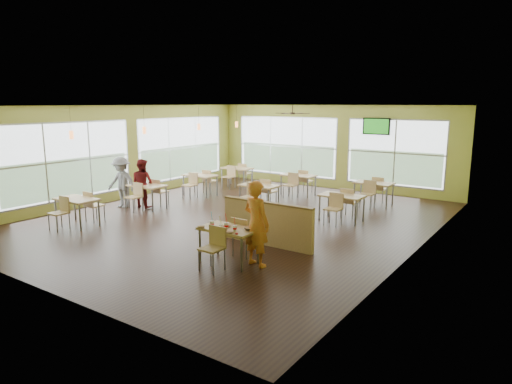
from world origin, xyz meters
TOP-DOWN VIEW (x-y plane):
  - room at (0.00, 0.00)m, footprint 12.00×12.04m
  - window_bays at (-2.65, 3.08)m, footprint 9.24×10.24m
  - main_table at (2.00, -3.00)m, footprint 1.22×1.52m
  - half_wall_divider at (2.00, -1.55)m, footprint 2.40×0.14m
  - dining_tables at (-1.05, 1.71)m, footprint 6.92×8.72m
  - pendant_lights at (-3.20, 0.68)m, footprint 0.11×7.31m
  - ceiling_fan at (-0.00, 3.00)m, footprint 1.25×1.25m
  - tv_backwall at (1.80, 5.90)m, footprint 1.00×0.07m
  - man_plaid at (2.56, -2.81)m, footprint 0.71×0.54m
  - patron_maroon at (-3.43, -0.47)m, footprint 0.79×0.63m
  - patron_grey at (-3.96, -0.87)m, footprint 1.13×0.76m
  - cup_blue at (1.70, -3.17)m, footprint 0.10×0.10m
  - cup_yellow at (1.97, -3.23)m, footprint 0.09×0.09m
  - cup_red_near at (2.01, -3.09)m, footprint 0.10×0.10m
  - cup_red_far at (2.25, -3.12)m, footprint 0.09×0.09m
  - food_basket at (2.44, -2.87)m, footprint 0.23×0.23m
  - ketchup_cup at (2.41, -3.28)m, footprint 0.06×0.06m
  - wrapper_left at (1.51, -3.30)m, footprint 0.20×0.19m
  - wrapper_mid at (1.92, -2.96)m, footprint 0.23×0.22m
  - wrapper_right at (2.27, -3.30)m, footprint 0.16×0.15m

SIDE VIEW (x-z plane):
  - half_wall_divider at x=2.00m, z-range 0.00..1.04m
  - dining_tables at x=-1.05m, z-range 0.20..1.07m
  - main_table at x=2.00m, z-range 0.20..1.07m
  - ketchup_cup at x=2.41m, z-range 0.75..0.77m
  - wrapper_right at x=2.27m, z-range 0.75..0.79m
  - wrapper_left at x=1.51m, z-range 0.75..0.79m
  - wrapper_mid at x=1.92m, z-range 0.75..0.80m
  - patron_maroon at x=-3.43m, z-range 0.00..1.55m
  - food_basket at x=2.44m, z-range 0.75..0.81m
  - patron_grey at x=-3.96m, z-range 0.00..1.61m
  - cup_red_far at x=2.25m, z-range 0.66..0.97m
  - cup_yellow at x=1.97m, z-range 0.66..0.97m
  - cup_red_near at x=2.01m, z-range 0.64..1.00m
  - cup_blue at x=1.70m, z-range 0.64..1.01m
  - man_plaid at x=2.56m, z-range 0.00..1.77m
  - window_bays at x=-2.65m, z-range 0.29..2.66m
  - room at x=0.00m, z-range 0.00..3.20m
  - tv_backwall at x=1.80m, z-range 2.15..2.75m
  - pendant_lights at x=-3.20m, z-range 2.02..2.88m
  - ceiling_fan at x=0.00m, z-range 2.80..3.09m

